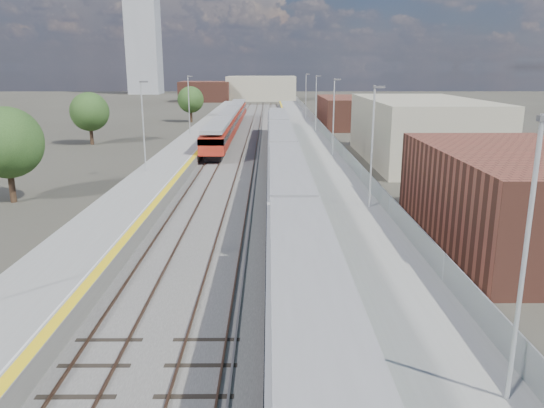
{
  "coord_description": "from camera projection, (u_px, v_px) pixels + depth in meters",
  "views": [
    {
      "loc": [
        0.26,
        -10.33,
        9.57
      ],
      "look_at": [
        0.43,
        18.14,
        2.2
      ],
      "focal_mm": 35.0,
      "sensor_mm": 36.0,
      "label": 1
    }
  ],
  "objects": [
    {
      "name": "tree_b",
      "position": [
        90.0,
        112.0,
        66.53
      ],
      "size": [
        4.84,
        4.84,
        6.57
      ],
      "color": "#382619",
      "rests_on": "ground"
    },
    {
      "name": "tracks",
      "position": [
        253.0,
        147.0,
        64.81
      ],
      "size": [
        8.96,
        160.0,
        0.17
      ],
      "color": "#4C3323",
      "rests_on": "ground"
    },
    {
      "name": "red_train",
      "position": [
        230.0,
        120.0,
        78.38
      ],
      "size": [
        2.65,
        53.86,
        3.35
      ],
      "color": "black",
      "rests_on": "ground"
    },
    {
      "name": "green_train",
      "position": [
        284.0,
        160.0,
        43.74
      ],
      "size": [
        2.73,
        76.14,
        3.01
      ],
      "color": "black",
      "rests_on": "ground"
    },
    {
      "name": "tree_c",
      "position": [
        191.0,
        100.0,
        94.09
      ],
      "size": [
        4.65,
        4.65,
        6.3
      ],
      "color": "#382619",
      "rests_on": "ground"
    },
    {
      "name": "ground",
      "position": [
        267.0,
        153.0,
        60.8
      ],
      "size": [
        320.0,
        320.0,
        0.0
      ],
      "primitive_type": "plane",
      "color": "#47443A",
      "rests_on": "ground"
    },
    {
      "name": "ballast_bed",
      "position": [
        248.0,
        150.0,
        63.2
      ],
      "size": [
        10.5,
        155.0,
        0.06
      ],
      "primitive_type": "cube",
      "color": "#565451",
      "rests_on": "ground"
    },
    {
      "name": "tree_a",
      "position": [
        7.0,
        143.0,
        37.64
      ],
      "size": [
        5.11,
        5.11,
        6.93
      ],
      "color": "#382619",
      "rests_on": "ground"
    },
    {
      "name": "platform_left",
      "position": [
        191.0,
        146.0,
        63.03
      ],
      "size": [
        4.3,
        155.0,
        8.52
      ],
      "color": "slate",
      "rests_on": "ground"
    },
    {
      "name": "tree_d",
      "position": [
        401.0,
        110.0,
        75.79
      ],
      "size": [
        4.32,
        4.32,
        5.86
      ],
      "color": "#382619",
      "rests_on": "ground"
    },
    {
      "name": "platform_right",
      "position": [
        311.0,
        145.0,
        63.11
      ],
      "size": [
        4.7,
        155.0,
        8.52
      ],
      "color": "slate",
      "rests_on": "ground"
    },
    {
      "name": "buildings",
      "position": [
        201.0,
        63.0,
        143.79
      ],
      "size": [
        72.0,
        185.5,
        40.0
      ],
      "color": "brown",
      "rests_on": "ground"
    }
  ]
}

